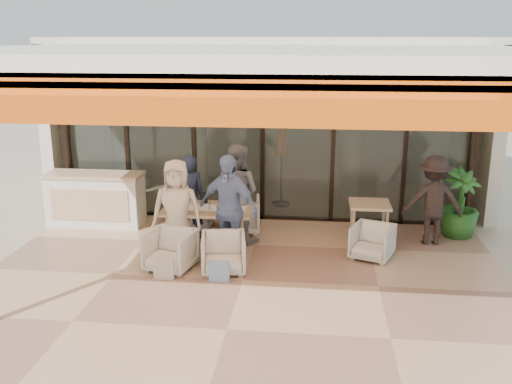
% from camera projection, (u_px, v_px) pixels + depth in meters
% --- Properties ---
extents(ground, '(70.00, 70.00, 0.00)m').
position_uv_depth(ground, '(243.00, 282.00, 8.53)').
color(ground, '#C6B293').
rests_on(ground, ground).
extents(terrace_floor, '(8.00, 6.00, 0.01)m').
position_uv_depth(terrace_floor, '(243.00, 281.00, 8.53)').
color(terrace_floor, tan).
rests_on(terrace_floor, ground).
extents(terrace_structure, '(8.00, 6.00, 3.40)m').
position_uv_depth(terrace_structure, '(239.00, 60.00, 7.41)').
color(terrace_structure, silver).
rests_on(terrace_structure, ground).
extents(glass_storefront, '(8.08, 0.10, 3.20)m').
position_uv_depth(glass_storefront, '(263.00, 141.00, 10.98)').
color(glass_storefront, '#9EADA3').
rests_on(glass_storefront, ground).
extents(interior_block, '(9.05, 3.62, 3.52)m').
position_uv_depth(interior_block, '(273.00, 96.00, 13.03)').
color(interior_block, silver).
rests_on(interior_block, ground).
extents(host_counter, '(1.85, 0.65, 1.04)m').
position_uv_depth(host_counter, '(95.00, 199.00, 10.92)').
color(host_counter, silver).
rests_on(host_counter, ground).
extents(dining_table, '(1.50, 0.90, 0.93)m').
position_uv_depth(dining_table, '(207.00, 211.00, 9.65)').
color(dining_table, tan).
rests_on(dining_table, ground).
extents(chair_far_left, '(0.58, 0.55, 0.59)m').
position_uv_depth(chair_far_left, '(196.00, 215.00, 10.70)').
color(chair_far_left, silver).
rests_on(chair_far_left, ground).
extents(chair_far_right, '(0.79, 0.75, 0.74)m').
position_uv_depth(chair_far_right, '(240.00, 213.00, 10.60)').
color(chair_far_right, silver).
rests_on(chair_far_right, ground).
extents(chair_near_left, '(0.81, 0.78, 0.71)m').
position_uv_depth(chair_near_left, '(170.00, 249.00, 8.87)').
color(chair_near_left, silver).
rests_on(chair_near_left, ground).
extents(chair_near_right, '(0.76, 0.72, 0.68)m').
position_uv_depth(chair_near_right, '(223.00, 252.00, 8.78)').
color(chair_near_right, silver).
rests_on(chair_near_right, ground).
extents(diner_navy, '(0.66, 0.53, 1.56)m').
position_uv_depth(diner_navy, '(189.00, 198.00, 10.10)').
color(diner_navy, '#192037').
rests_on(diner_navy, ground).
extents(diner_grey, '(1.03, 0.91, 1.78)m').
position_uv_depth(diner_grey, '(236.00, 193.00, 9.98)').
color(diner_grey, '#5C5D61').
rests_on(diner_grey, ground).
extents(diner_cream, '(0.84, 0.57, 1.66)m').
position_uv_depth(diner_cream, '(177.00, 210.00, 9.22)').
color(diner_cream, beige).
rests_on(diner_cream, ground).
extents(diner_periwinkle, '(1.12, 0.78, 1.77)m').
position_uv_depth(diner_periwinkle, '(228.00, 208.00, 9.12)').
color(diner_periwinkle, '#7B97CD').
rests_on(diner_periwinkle, ground).
extents(tote_bag_cream, '(0.30, 0.10, 0.34)m').
position_uv_depth(tote_bag_cream, '(164.00, 270.00, 8.53)').
color(tote_bag_cream, silver).
rests_on(tote_bag_cream, ground).
extents(tote_bag_blue, '(0.30, 0.10, 0.34)m').
position_uv_depth(tote_bag_blue, '(219.00, 272.00, 8.44)').
color(tote_bag_blue, '#99BFD8').
rests_on(tote_bag_blue, ground).
extents(side_table, '(0.70, 0.70, 0.74)m').
position_uv_depth(side_table, '(369.00, 209.00, 9.95)').
color(side_table, tan).
rests_on(side_table, ground).
extents(side_chair, '(0.80, 0.78, 0.65)m').
position_uv_depth(side_chair, '(372.00, 240.00, 9.31)').
color(side_chair, silver).
rests_on(side_chair, ground).
extents(standing_woman, '(1.03, 0.60, 1.59)m').
position_uv_depth(standing_woman, '(433.00, 201.00, 9.85)').
color(standing_woman, black).
rests_on(standing_woman, ground).
extents(potted_palm, '(0.97, 0.97, 1.28)m').
position_uv_depth(potted_palm, '(459.00, 204.00, 10.25)').
color(potted_palm, '#1E5919').
rests_on(potted_palm, ground).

